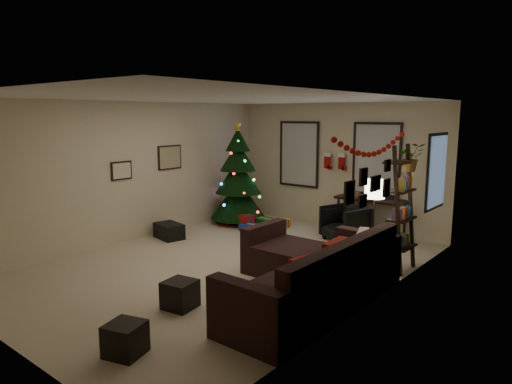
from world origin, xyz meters
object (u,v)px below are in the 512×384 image
(christmas_tree, at_px, (238,181))
(sofa, at_px, (311,276))
(desk, at_px, (371,203))
(bookshelf, at_px, (403,211))
(desk_chair, at_px, (345,223))

(christmas_tree, bearing_deg, sofa, -36.28)
(sofa, bearing_deg, desk, 103.07)
(desk, bearing_deg, bookshelf, -52.04)
(desk, bearing_deg, christmas_tree, -163.23)
(desk, bearing_deg, sofa, -76.93)
(desk_chair, distance_m, bookshelf, 1.96)
(sofa, relative_size, desk, 2.10)
(christmas_tree, height_order, sofa, christmas_tree)
(bookshelf, bearing_deg, desk, 127.96)
(sofa, bearing_deg, desk_chair, 109.98)
(bookshelf, bearing_deg, christmas_tree, 168.73)
(christmas_tree, height_order, desk, christmas_tree)
(christmas_tree, xyz_separation_m, desk, (2.84, 0.86, -0.29))
(desk_chair, xyz_separation_m, bookshelf, (1.54, -1.03, 0.62))
(sofa, distance_m, bookshelf, 2.04)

